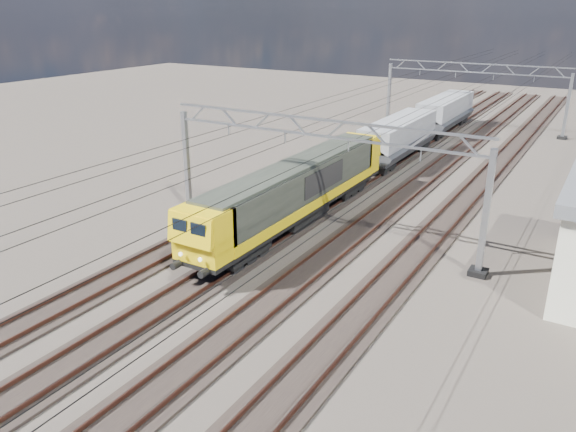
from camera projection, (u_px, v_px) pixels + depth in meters
The scene contains 11 objects.
ground at pixel (279, 263), 29.99m from camera, with size 160.00×160.00×0.00m, color black.
track_outer_west at pixel (192, 239), 32.84m from camera, with size 2.60×140.00×0.30m.
track_loco at pixel (248, 254), 30.92m from camera, with size 2.60×140.00×0.30m.
track_inner_east at pixel (311, 270), 29.00m from camera, with size 2.60×140.00×0.30m.
track_outer_east at pixel (384, 289), 27.09m from camera, with size 2.60×140.00×0.30m.
catenary_gantry_mid at pixel (315, 174), 31.82m from camera, with size 19.90×0.90×7.11m.
catenary_gantry_far at pixel (472, 93), 60.75m from camera, with size 19.90×0.90×7.11m.
overhead_wires at pixel (347, 130), 34.39m from camera, with size 12.03×140.00×0.53m.
locomotive at pixel (298, 188), 34.53m from camera, with size 2.76×21.10×3.62m.
hopper_wagon_lead at pixel (399, 136), 48.79m from camera, with size 3.38×13.00×3.25m.
hopper_wagon_mid at pixel (445, 111), 60.20m from camera, with size 3.38×13.00×3.25m.
Camera 1 is at (14.35, -23.08, 12.93)m, focal length 35.00 mm.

